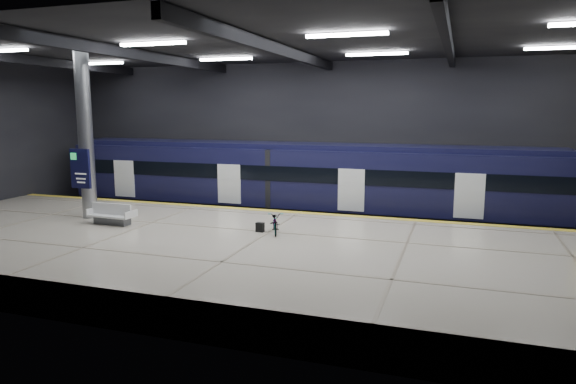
% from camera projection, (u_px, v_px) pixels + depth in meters
% --- Properties ---
extents(ground, '(30.00, 30.00, 0.00)m').
position_uv_depth(ground, '(278.00, 253.00, 20.08)').
color(ground, black).
rests_on(ground, ground).
extents(room_shell, '(30.10, 16.10, 8.05)m').
position_uv_depth(room_shell, '(278.00, 105.00, 19.17)').
color(room_shell, black).
rests_on(room_shell, ground).
extents(platform, '(30.00, 11.00, 1.10)m').
position_uv_depth(platform, '(254.00, 257.00, 17.65)').
color(platform, beige).
rests_on(platform, ground).
extents(safety_strip, '(30.00, 0.40, 0.01)m').
position_uv_depth(safety_strip, '(299.00, 212.00, 22.48)').
color(safety_strip, gold).
rests_on(safety_strip, platform).
extents(rails, '(30.00, 1.52, 0.16)m').
position_uv_depth(rails, '(316.00, 222.00, 25.21)').
color(rails, gray).
rests_on(rails, ground).
extents(train, '(29.40, 2.84, 3.79)m').
position_uv_depth(train, '(332.00, 183.00, 24.64)').
color(train, black).
rests_on(train, ground).
extents(bench, '(1.91, 0.84, 0.83)m').
position_uv_depth(bench, '(112.00, 217.00, 20.17)').
color(bench, '#595B60').
rests_on(bench, platform).
extents(bicycle, '(1.11, 1.66, 0.83)m').
position_uv_depth(bicycle, '(275.00, 222.00, 18.69)').
color(bicycle, '#99999E').
rests_on(bicycle, platform).
extents(pannier_bag, '(0.31, 0.20, 0.35)m').
position_uv_depth(pannier_bag, '(260.00, 227.00, 18.92)').
color(pannier_bag, black).
rests_on(pannier_bag, platform).
extents(info_column, '(0.90, 0.78, 6.90)m').
position_uv_depth(info_column, '(85.00, 137.00, 20.93)').
color(info_column, '#9EA0A5').
rests_on(info_column, platform).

